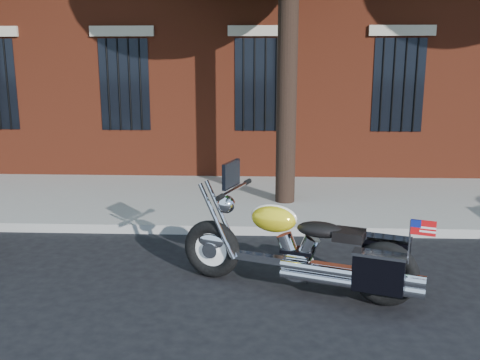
{
  "coord_description": "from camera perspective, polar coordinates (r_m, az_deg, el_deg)",
  "views": [
    {
      "loc": [
        0.09,
        -6.82,
        2.73
      ],
      "look_at": [
        -0.25,
        0.8,
        1.02
      ],
      "focal_mm": 40.0,
      "sensor_mm": 36.0,
      "label": 1
    }
  ],
  "objects": [
    {
      "name": "curb",
      "position": [
        8.62,
        1.82,
        -5.31
      ],
      "size": [
        40.0,
        0.16,
        0.15
      ],
      "primitive_type": "cube",
      "color": "gray",
      "rests_on": "ground"
    },
    {
      "name": "ground",
      "position": [
        7.35,
        1.67,
        -9.19
      ],
      "size": [
        120.0,
        120.0,
        0.0
      ],
      "primitive_type": "plane",
      "color": "black",
      "rests_on": "ground"
    },
    {
      "name": "motorcycle",
      "position": [
        6.42,
        7.01,
        -7.63
      ],
      "size": [
        2.8,
        1.54,
        1.53
      ],
      "rotation": [
        0.0,
        0.0,
        -0.34
      ],
      "color": "black",
      "rests_on": "ground"
    },
    {
      "name": "sidewalk",
      "position": [
        10.42,
        1.97,
        -2.13
      ],
      "size": [
        40.0,
        3.6,
        0.15
      ],
      "primitive_type": "cube",
      "color": "gray",
      "rests_on": "ground"
    }
  ]
}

